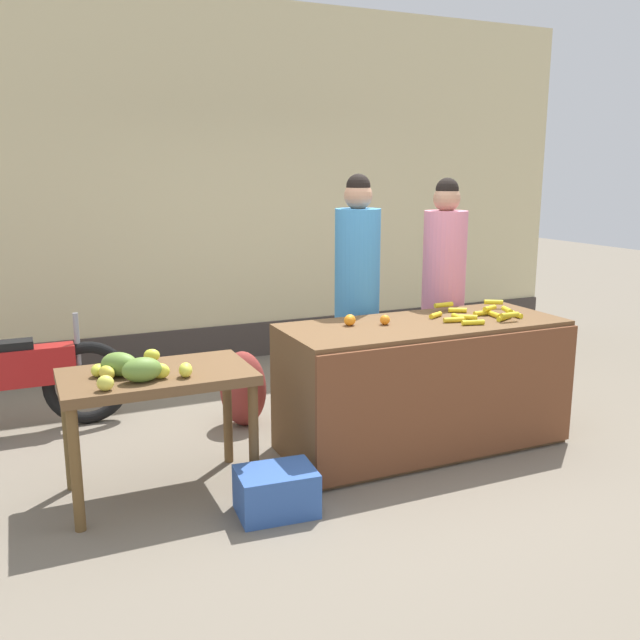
% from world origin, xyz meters
% --- Properties ---
extents(ground_plane, '(24.00, 24.00, 0.00)m').
position_xyz_m(ground_plane, '(0.00, 0.00, 0.00)').
color(ground_plane, '#756B5B').
extents(market_wall_back, '(7.63, 0.23, 3.54)m').
position_xyz_m(market_wall_back, '(0.00, 2.85, 1.74)').
color(market_wall_back, beige).
rests_on(market_wall_back, ground).
extents(fruit_stall_counter, '(1.97, 0.80, 0.89)m').
position_xyz_m(fruit_stall_counter, '(0.40, -0.01, 0.45)').
color(fruit_stall_counter, brown).
rests_on(fruit_stall_counter, ground).
extents(side_table_wooden, '(1.10, 0.64, 0.76)m').
position_xyz_m(side_table_wooden, '(-1.43, 0.00, 0.66)').
color(side_table_wooden, brown).
rests_on(side_table_wooden, ground).
extents(banana_bunch_pile, '(0.72, 0.53, 0.07)m').
position_xyz_m(banana_bunch_pile, '(0.86, -0.02, 0.92)').
color(banana_bunch_pile, gold).
rests_on(banana_bunch_pile, fruit_stall_counter).
extents(orange_pile, '(0.30, 0.15, 0.08)m').
position_xyz_m(orange_pile, '(-0.05, 0.10, 0.93)').
color(orange_pile, orange).
rests_on(orange_pile, fruit_stall_counter).
extents(mango_papaya_pile, '(0.56, 0.57, 0.14)m').
position_xyz_m(mango_papaya_pile, '(-1.58, -0.06, 0.82)').
color(mango_papaya_pile, '#D6D14A').
rests_on(mango_papaya_pile, side_table_wooden).
extents(vendor_woman_blue_shirt, '(0.34, 0.34, 1.89)m').
position_xyz_m(vendor_woman_blue_shirt, '(0.21, 0.64, 0.96)').
color(vendor_woman_blue_shirt, '#33333D').
rests_on(vendor_woman_blue_shirt, ground).
extents(vendor_woman_pink_shirt, '(0.34, 0.34, 1.86)m').
position_xyz_m(vendor_woman_pink_shirt, '(0.96, 0.60, 0.94)').
color(vendor_woman_pink_shirt, '#33333D').
rests_on(vendor_woman_pink_shirt, ground).
extents(parked_motorcycle, '(1.60, 0.18, 0.88)m').
position_xyz_m(parked_motorcycle, '(-2.19, 1.40, 0.40)').
color(parked_motorcycle, black).
rests_on(parked_motorcycle, ground).
extents(produce_crate, '(0.46, 0.35, 0.26)m').
position_xyz_m(produce_crate, '(-0.89, -0.52, 0.13)').
color(produce_crate, '#3359A5').
rests_on(produce_crate, ground).
extents(produce_sack, '(0.47, 0.46, 0.58)m').
position_xyz_m(produce_sack, '(-0.64, 0.88, 0.29)').
color(produce_sack, maroon).
rests_on(produce_sack, ground).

